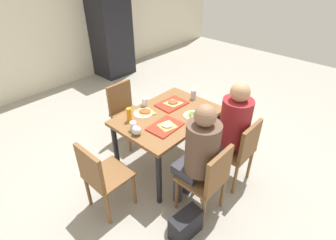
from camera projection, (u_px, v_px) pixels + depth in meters
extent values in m
cube|color=#9E998E|center=(168.00, 163.00, 3.42)|extent=(10.00, 10.00, 0.02)
cube|color=beige|center=(29.00, 14.00, 4.46)|extent=(10.00, 0.10, 2.80)
cube|color=brown|center=(168.00, 116.00, 3.03)|extent=(1.17, 0.83, 0.04)
cylinder|color=black|center=(159.00, 179.00, 2.70)|extent=(0.06, 0.06, 0.69)
cylinder|color=black|center=(216.00, 134.00, 3.35)|extent=(0.06, 0.06, 0.69)
cylinder|color=black|center=(116.00, 149.00, 3.10)|extent=(0.06, 0.06, 0.69)
cylinder|color=black|center=(175.00, 114.00, 3.75)|extent=(0.06, 0.06, 0.69)
cube|color=brown|center=(201.00, 178.00, 2.60)|extent=(0.40, 0.40, 0.03)
cube|color=brown|center=(219.00, 171.00, 2.38)|extent=(0.38, 0.04, 0.40)
cylinder|color=brown|center=(177.00, 194.00, 2.71)|extent=(0.04, 0.04, 0.41)
cylinder|color=brown|center=(197.00, 177.00, 2.92)|extent=(0.04, 0.04, 0.41)
cylinder|color=brown|center=(203.00, 213.00, 2.52)|extent=(0.04, 0.04, 0.41)
cylinder|color=brown|center=(223.00, 193.00, 2.73)|extent=(0.04, 0.04, 0.41)
cube|color=brown|center=(232.00, 150.00, 2.96)|extent=(0.40, 0.40, 0.03)
cube|color=brown|center=(250.00, 142.00, 2.74)|extent=(0.38, 0.04, 0.40)
cylinder|color=brown|center=(209.00, 165.00, 3.07)|extent=(0.04, 0.04, 0.41)
cylinder|color=brown|center=(225.00, 151.00, 3.28)|extent=(0.04, 0.04, 0.41)
cylinder|color=brown|center=(235.00, 180.00, 2.88)|extent=(0.04, 0.04, 0.41)
cylinder|color=brown|center=(250.00, 164.00, 3.09)|extent=(0.04, 0.04, 0.41)
cube|color=brown|center=(129.00, 115.00, 3.59)|extent=(0.40, 0.40, 0.03)
cube|color=brown|center=(120.00, 97.00, 3.57)|extent=(0.38, 0.04, 0.40)
cylinder|color=brown|center=(148.00, 128.00, 3.72)|extent=(0.04, 0.04, 0.41)
cylinder|color=brown|center=(129.00, 138.00, 3.51)|extent=(0.04, 0.04, 0.41)
cylinder|color=brown|center=(132.00, 119.00, 3.91)|extent=(0.04, 0.04, 0.41)
cylinder|color=brown|center=(114.00, 129.00, 3.70)|extent=(0.04, 0.04, 0.41)
cube|color=brown|center=(109.00, 175.00, 2.64)|extent=(0.40, 0.40, 0.03)
cube|color=brown|center=(90.00, 169.00, 2.41)|extent=(0.04, 0.38, 0.40)
cylinder|color=brown|center=(114.00, 174.00, 2.96)|extent=(0.04, 0.04, 0.41)
cylinder|color=brown|center=(134.00, 189.00, 2.77)|extent=(0.04, 0.04, 0.41)
cylinder|color=brown|center=(88.00, 191.00, 2.75)|extent=(0.04, 0.04, 0.41)
cylinder|color=brown|center=(108.00, 209.00, 2.56)|extent=(0.04, 0.04, 0.41)
cylinder|color=#383842|center=(178.00, 185.00, 2.79)|extent=(0.10, 0.10, 0.44)
cylinder|color=#383842|center=(187.00, 177.00, 2.89)|extent=(0.10, 0.10, 0.44)
cube|color=#383842|center=(191.00, 167.00, 2.64)|extent=(0.32, 0.28, 0.10)
cylinder|color=brown|center=(202.00, 148.00, 2.41)|extent=(0.32, 0.32, 0.52)
sphere|color=#8C664C|center=(205.00, 116.00, 2.21)|extent=(0.20, 0.20, 0.20)
cylinder|color=#383842|center=(210.00, 158.00, 3.16)|extent=(0.10, 0.10, 0.44)
cylinder|color=#383842|center=(217.00, 152.00, 3.25)|extent=(0.10, 0.10, 0.44)
cube|color=#383842|center=(223.00, 141.00, 3.00)|extent=(0.32, 0.28, 0.10)
cylinder|color=maroon|center=(235.00, 122.00, 2.77)|extent=(0.32, 0.32, 0.52)
sphere|color=tan|center=(240.00, 92.00, 2.58)|extent=(0.20, 0.20, 0.20)
cube|color=red|center=(165.00, 126.00, 2.80)|extent=(0.37, 0.28, 0.02)
cube|color=red|center=(172.00, 104.00, 3.21)|extent=(0.37, 0.28, 0.02)
cylinder|color=white|center=(143.00, 113.00, 3.03)|extent=(0.22, 0.22, 0.01)
cylinder|color=white|center=(193.00, 115.00, 2.99)|extent=(0.22, 0.22, 0.01)
pyramid|color=tan|center=(167.00, 125.00, 2.80)|extent=(0.23, 0.23, 0.01)
ellipsoid|color=#D8C67F|center=(167.00, 125.00, 2.79)|extent=(0.16, 0.16, 0.01)
pyramid|color=#DBAD60|center=(173.00, 103.00, 3.21)|extent=(0.24, 0.24, 0.01)
ellipsoid|color=#B74723|center=(173.00, 102.00, 3.20)|extent=(0.16, 0.16, 0.01)
pyramid|color=#DBAD60|center=(145.00, 112.00, 3.05)|extent=(0.24, 0.25, 0.01)
ellipsoid|color=#B74723|center=(145.00, 111.00, 3.04)|extent=(0.17, 0.18, 0.01)
pyramid|color=tan|center=(194.00, 115.00, 2.98)|extent=(0.23, 0.23, 0.01)
ellipsoid|color=#4C7233|center=(194.00, 114.00, 2.98)|extent=(0.16, 0.16, 0.01)
cylinder|color=white|center=(145.00, 102.00, 3.17)|extent=(0.07, 0.07, 0.10)
cylinder|color=white|center=(194.00, 121.00, 2.81)|extent=(0.07, 0.07, 0.10)
cylinder|color=white|center=(133.00, 126.00, 2.73)|extent=(0.07, 0.07, 0.10)
cylinder|color=#B7BCC6|center=(193.00, 94.00, 3.30)|extent=(0.07, 0.07, 0.12)
cylinder|color=orange|center=(129.00, 115.00, 2.87)|extent=(0.06, 0.06, 0.16)
sphere|color=silver|center=(137.00, 130.00, 2.67)|extent=(0.10, 0.10, 0.10)
cube|color=black|center=(186.00, 225.00, 2.49)|extent=(0.33, 0.19, 0.28)
cube|color=black|center=(111.00, 29.00, 5.36)|extent=(0.70, 0.60, 1.90)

